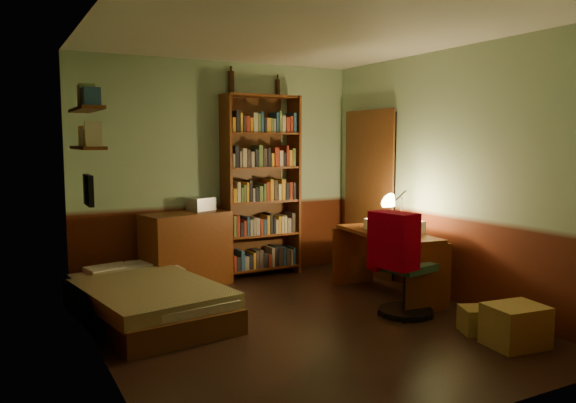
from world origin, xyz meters
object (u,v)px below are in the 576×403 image
mini_stereo (201,204)px  desk (387,264)px  dresser (186,250)px  bookshelf (261,186)px  bed (146,286)px  cardboard_box_b (480,320)px  office_chair (407,269)px  desk_lamp (402,203)px  cardboard_box_a (515,326)px

mini_stereo → desk: 2.25m
dresser → desk: dresser is taller
mini_stereo → bookshelf: size_ratio=0.13×
bed → desk: size_ratio=1.48×
dresser → cardboard_box_b: (1.77, -2.71, -0.31)m
desk → office_chair: bearing=-105.3°
desk_lamp → office_chair: bearing=-147.8°
desk → dresser: bearing=147.3°
dresser → cardboard_box_b: bearing=-70.0°
bookshelf → cardboard_box_a: (0.78, -3.16, -0.94)m
bed → office_chair: (2.21, -1.13, 0.15)m
mini_stereo → office_chair: bearing=-78.9°
dresser → office_chair: (1.53, -2.01, 0.02)m
dresser → office_chair: bearing=-65.8°
office_chair → cardboard_box_a: bearing=-88.4°
bed → mini_stereo: (0.91, 1.00, 0.64)m
mini_stereo → cardboard_box_b: size_ratio=0.88×
bed → desk: 2.50m
bed → desk_lamp: size_ratio=3.53×
cardboard_box_b → cardboard_box_a: bearing=-88.7°
desk → cardboard_box_a: desk is taller
bookshelf → office_chair: (0.54, -2.10, -0.66)m
mini_stereo → bookshelf: bearing=-23.2°
bed → desk_lamp: bearing=-15.8°
bookshelf → desk_lamp: 1.74m
dresser → desk_lamp: size_ratio=1.74×
mini_stereo → cardboard_box_a: (1.54, -3.20, -0.76)m
dresser → desk_lamp: 2.48m
bed → cardboard_box_a: 3.30m
cardboard_box_b → desk_lamp: bearing=79.2°
bed → bookshelf: (1.67, 0.96, 0.82)m
desk_lamp → office_chair: 1.02m
dresser → cardboard_box_a: 3.56m
bookshelf → desk_lamp: bookshelf is taller
desk_lamp → cardboard_box_b: 1.67m
desk → desk_lamp: 0.69m
bed → cardboard_box_a: size_ratio=4.31×
bookshelf → desk: bookshelf is taller
mini_stereo → cardboard_box_b: 3.33m
bookshelf → cardboard_box_a: size_ratio=4.89×
cardboard_box_b → office_chair: bearing=108.7°
desk → mini_stereo: bearing=141.0°
desk → office_chair: size_ratio=1.48×
bed → office_chair: size_ratio=2.20×
desk_lamp → mini_stereo: bearing=119.4°
bed → cardboard_box_b: (2.45, -1.83, -0.18)m
mini_stereo → cardboard_box_a: mini_stereo is taller
bookshelf → desk: bearing=-66.4°
desk_lamp → cardboard_box_a: (-0.26, -1.77, -0.81)m
office_chair → cardboard_box_b: office_chair is taller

